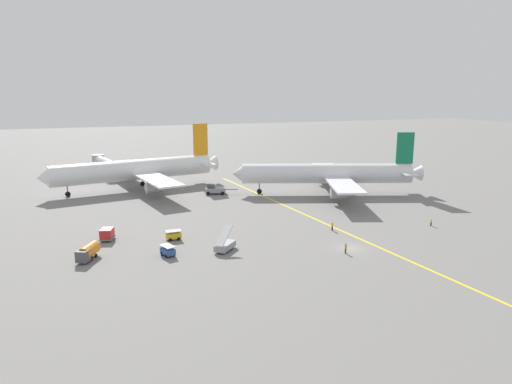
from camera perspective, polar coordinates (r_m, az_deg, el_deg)
The scene contains 14 objects.
ground_plane at distance 81.39m, azimuth 11.51°, elevation -6.75°, with size 600.00×600.00×0.00m, color slate.
taxiway_stripe at distance 91.33m, azimuth 10.19°, elevation -4.59°, with size 0.50×120.00×0.01m, color yellow.
airliner_at_gate_left at distance 129.66m, azimuth -14.51°, elevation 2.61°, with size 48.33×47.14×17.12m.
airliner_being_pushed at distance 121.81m, azimuth 8.88°, elevation 2.20°, with size 47.61×42.27×15.89m.
pushback_tug at distance 121.02m, azimuth -5.05°, elevation 0.31°, with size 8.39×4.09×2.84m.
gse_baggage_cart_near_cluster at distance 85.12m, azimuth -10.07°, elevation -5.23°, with size 2.77×1.66×1.71m.
gse_stair_truck_yellow at distance 78.46m, azimuth -3.82°, elevation -6.46°, with size 4.52×4.66×4.06m.
gse_container_dolly_flat at distance 87.70m, azimuth -17.77°, elevation -4.90°, with size 3.06×3.71×2.15m.
gse_baggage_cart_trailing at distance 77.36m, azimuth -10.75°, elevation -7.06°, with size 2.39×3.10×1.71m.
gse_fuel_bowser_stubby at distance 78.66m, azimuth -19.92°, elevation -6.91°, with size 3.97×5.21×2.40m.
ground_crew_ramp_agent_by_cones at distance 90.52m, azimuth 9.32°, elevation -4.13°, with size 0.38×0.45×1.69m.
ground_crew_wing_walker_right at distance 78.47m, azimuth 10.92°, elevation -6.77°, with size 0.36×0.50×1.69m.
ground_crew_marshaller_foreground at distance 98.64m, azimuth 20.66°, elevation -3.44°, with size 0.36×0.36×1.59m.
jet_bridge at distance 154.66m, azimuth -18.24°, elevation 3.49°, with size 6.84×16.62×5.99m.
Camera 1 is at (-41.20, -65.12, 26.19)m, focal length 32.67 mm.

